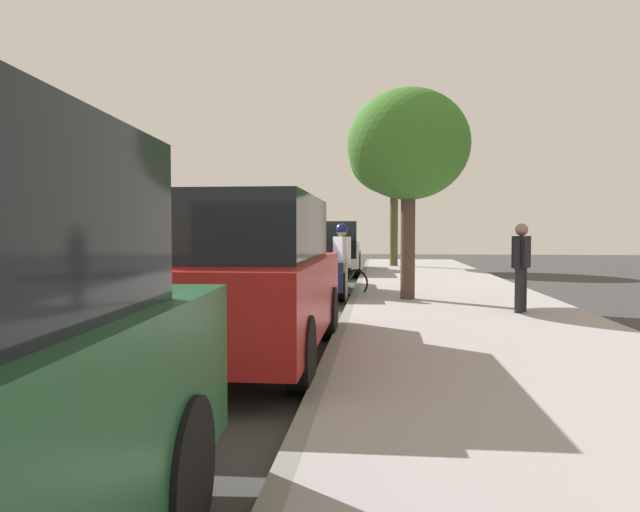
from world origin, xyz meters
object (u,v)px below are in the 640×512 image
(parked_pickup_silver_far, at_px, (333,249))
(bicycle_at_curb, at_px, (335,283))
(pedestrian_on_phone, at_px, (521,263))
(street_tree_near_cyclist, at_px, (408,146))
(street_tree_mid_block, at_px, (394,158))
(parked_sedan_dark_blue_mid, at_px, (308,264))
(cyclist_with_backpack, at_px, (343,254))
(parked_suv_red_second, at_px, (246,276))

(parked_pickup_silver_far, distance_m, bicycle_at_curb, 8.20)
(bicycle_at_curb, relative_size, pedestrian_on_phone, 0.99)
(street_tree_near_cyclist, xyz_separation_m, pedestrian_on_phone, (1.89, -1.93, -2.36))
(street_tree_mid_block, bearing_deg, parked_sedan_dark_blue_mid, -102.66)
(bicycle_at_curb, relative_size, street_tree_near_cyclist, 0.35)
(cyclist_with_backpack, height_order, pedestrian_on_phone, cyclist_with_backpack)
(parked_suv_red_second, distance_m, street_tree_near_cyclist, 6.45)
(parked_suv_red_second, height_order, parked_pickup_silver_far, parked_suv_red_second)
(parked_sedan_dark_blue_mid, bearing_deg, street_tree_near_cyclist, -36.93)
(parked_pickup_silver_far, relative_size, street_tree_near_cyclist, 1.21)
(parked_sedan_dark_blue_mid, distance_m, parked_pickup_silver_far, 7.37)
(parked_suv_red_second, relative_size, street_tree_mid_block, 0.77)
(bicycle_at_curb, distance_m, street_tree_mid_block, 12.14)
(bicycle_at_curb, bearing_deg, pedestrian_on_phone, -39.57)
(parked_suv_red_second, relative_size, street_tree_near_cyclist, 1.06)
(pedestrian_on_phone, bearing_deg, street_tree_mid_block, 97.62)
(street_tree_near_cyclist, bearing_deg, parked_suv_red_second, -111.59)
(parked_pickup_silver_far, relative_size, street_tree_mid_block, 0.88)
(parked_pickup_silver_far, bearing_deg, pedestrian_on_phone, -69.18)
(cyclist_with_backpack, bearing_deg, parked_sedan_dark_blue_mid, 127.66)
(parked_pickup_silver_far, xyz_separation_m, bicycle_at_curb, (0.68, -8.15, -0.54))
(parked_sedan_dark_blue_mid, height_order, street_tree_near_cyclist, street_tree_near_cyclist)
(parked_sedan_dark_blue_mid, distance_m, cyclist_with_backpack, 1.57)
(parked_pickup_silver_far, height_order, street_tree_mid_block, street_tree_mid_block)
(parked_sedan_dark_blue_mid, xyz_separation_m, street_tree_near_cyclist, (2.35, -1.77, 2.62))
(bicycle_at_curb, bearing_deg, parked_suv_red_second, -95.04)
(bicycle_at_curb, relative_size, cyclist_with_backpack, 0.89)
(parked_pickup_silver_far, bearing_deg, cyclist_with_backpack, -84.01)
(parked_sedan_dark_blue_mid, height_order, bicycle_at_curb, parked_sedan_dark_blue_mid)
(street_tree_mid_block, distance_m, pedestrian_on_phone, 14.73)
(bicycle_at_curb, distance_m, street_tree_near_cyclist, 3.56)
(parked_suv_red_second, distance_m, bicycle_at_curb, 6.63)
(bicycle_at_curb, height_order, cyclist_with_backpack, cyclist_with_backpack)
(cyclist_with_backpack, height_order, street_tree_mid_block, street_tree_mid_block)
(street_tree_mid_block, bearing_deg, cyclist_with_backpack, -96.89)
(cyclist_with_backpack, bearing_deg, street_tree_mid_block, 83.11)
(street_tree_near_cyclist, bearing_deg, parked_sedan_dark_blue_mid, 143.07)
(parked_pickup_silver_far, distance_m, pedestrian_on_phone, 11.84)
(parked_pickup_silver_far, height_order, street_tree_near_cyclist, street_tree_near_cyclist)
(parked_pickup_silver_far, xyz_separation_m, street_tree_near_cyclist, (2.31, -9.14, 2.47))
(parked_suv_red_second, relative_size, bicycle_at_curb, 3.02)
(parked_suv_red_second, relative_size, pedestrian_on_phone, 2.99)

